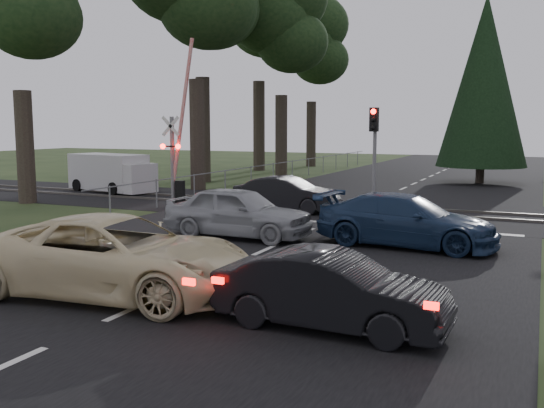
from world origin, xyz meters
The scene contains 20 objects.
ground centered at (0.00, 0.00, 0.00)m, with size 120.00×120.00×0.00m, color #243518.
road centered at (0.00, 10.00, 0.01)m, with size 14.00×100.00×0.01m, color black.
rail_corridor centered at (0.00, 12.00, 0.01)m, with size 120.00×8.00×0.01m, color black.
stop_line centered at (0.00, 8.20, 0.01)m, with size 13.00×0.35×0.00m, color silver.
rail_near centered at (0.00, 11.20, 0.05)m, with size 120.00×0.12×0.10m, color #59544C.
rail_far centered at (0.00, 12.80, 0.05)m, with size 120.00×0.12×0.10m, color #59544C.
crossing_signal centered at (-7.27, 9.79, 2.06)m, with size 1.62×0.38×6.96m.
traffic_signal_center centered at (1.00, 10.68, 2.81)m, with size 0.32×0.48×4.10m.
euc_tree_c centered at (-9.00, 25.00, 9.51)m, with size 6.00×6.00×13.20m.
euc_tree_d centered at (-13.00, 30.00, 11.91)m, with size 7.50×7.50×16.50m.
euc_tree_e centered at (-11.00, 36.00, 9.51)m, with size 6.00×6.00×13.20m.
euc_tree_f centered at (-14.00, 8.00, 8.71)m, with size 5.50×5.50×12.10m.
conifer_tree centered at (3.50, 26.00, 5.99)m, with size 5.20×5.20×11.00m.
fence_left centered at (-7.80, 22.50, 0.00)m, with size 0.10×36.00×1.20m, color slate, non-canonical shape.
cream_coupe centered at (-0.88, -2.35, 0.81)m, with size 2.69×5.83×1.62m, color beige.
dark_hatchback centered at (3.74, -2.50, 0.65)m, with size 1.39×3.97×1.31m, color black.
silver_car centered at (-1.57, 4.40, 0.79)m, with size 1.85×4.61×1.57m, color #93969A.
blue_sedan centered at (3.44, 5.12, 0.74)m, with size 2.08×5.12×1.48m, color #192C4B.
dark_car_far centered at (-2.39, 10.25, 0.70)m, with size 1.47×4.22×1.39m, color black.
white_van centered at (-13.34, 13.12, 0.99)m, with size 5.25×2.79×1.95m.
Camera 1 is at (6.91, -11.99, 3.44)m, focal length 40.00 mm.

